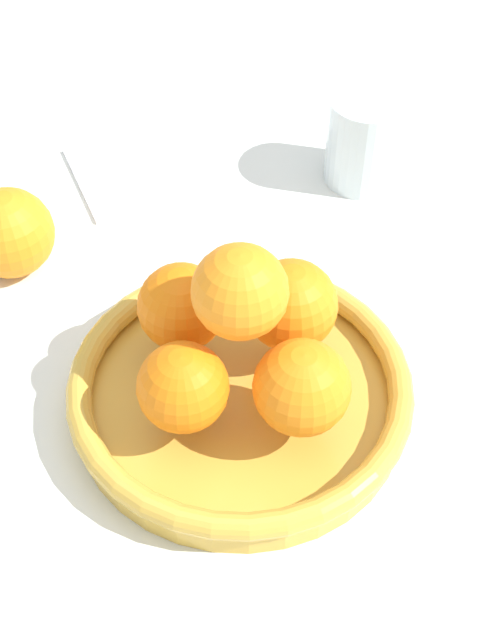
% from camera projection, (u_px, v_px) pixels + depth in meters
% --- Properties ---
extents(ground_plane, '(4.00, 4.00, 0.00)m').
position_uv_depth(ground_plane, '(240.00, 407.00, 0.68)').
color(ground_plane, silver).
extents(fruit_bowl, '(0.26, 0.26, 0.04)m').
position_uv_depth(fruit_bowl, '(240.00, 392.00, 0.67)').
color(fruit_bowl, gold).
rests_on(fruit_bowl, ground_plane).
extents(orange_pile, '(0.17, 0.17, 0.12)m').
position_uv_depth(orange_pile, '(242.00, 333.00, 0.63)').
color(orange_pile, orange).
rests_on(orange_pile, fruit_bowl).
extents(stray_orange, '(0.08, 0.08, 0.08)m').
position_uv_depth(stray_orange, '(9.00, 233.00, 0.76)').
color(stray_orange, orange).
rests_on(stray_orange, ground_plane).
extents(drinking_glass, '(0.08, 0.08, 0.09)m').
position_uv_depth(drinking_glass, '(366.00, 140.00, 0.84)').
color(drinking_glass, silver).
rests_on(drinking_glass, ground_plane).
extents(napkin_folded, '(0.13, 0.13, 0.01)m').
position_uv_depth(napkin_folded, '(138.00, 169.00, 0.88)').
color(napkin_folded, white).
rests_on(napkin_folded, ground_plane).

